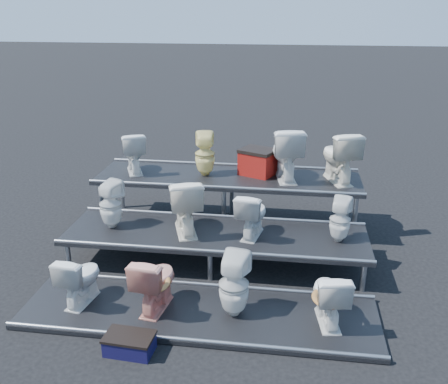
# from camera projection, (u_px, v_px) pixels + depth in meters

# --- Properties ---
(ground) EXTENTS (80.00, 80.00, 0.00)m
(ground) POSITION_uv_depth(u_px,v_px,m) (216.00, 262.00, 7.12)
(ground) COLOR black
(ground) RESTS_ON ground
(tier_front) EXTENTS (4.20, 1.20, 0.06)m
(tier_front) POSITION_uv_depth(u_px,v_px,m) (199.00, 313.00, 5.90)
(tier_front) COLOR black
(tier_front) RESTS_ON ground
(tier_mid) EXTENTS (4.20, 1.20, 0.46)m
(tier_mid) POSITION_uv_depth(u_px,v_px,m) (216.00, 248.00, 7.04)
(tier_mid) COLOR black
(tier_mid) RESTS_ON ground
(tier_back) EXTENTS (4.20, 1.20, 0.86)m
(tier_back) POSITION_uv_depth(u_px,v_px,m) (228.00, 201.00, 8.17)
(tier_back) COLOR black
(tier_back) RESTS_ON ground
(toilet_0) EXTENTS (0.45, 0.68, 0.64)m
(toilet_0) POSITION_uv_depth(u_px,v_px,m) (80.00, 278.00, 5.97)
(toilet_0) COLOR silver
(toilet_0) RESTS_ON tier_front
(toilet_1) EXTENTS (0.49, 0.74, 0.71)m
(toilet_1) POSITION_uv_depth(u_px,v_px,m) (155.00, 281.00, 5.84)
(toilet_1) COLOR tan
(toilet_1) RESTS_ON tier_front
(toilet_2) EXTENTS (0.40, 0.41, 0.77)m
(toilet_2) POSITION_uv_depth(u_px,v_px,m) (234.00, 285.00, 5.70)
(toilet_2) COLOR silver
(toilet_2) RESTS_ON tier_front
(toilet_3) EXTENTS (0.47, 0.71, 0.67)m
(toilet_3) POSITION_uv_depth(u_px,v_px,m) (329.00, 296.00, 5.58)
(toilet_3) COLOR silver
(toilet_3) RESTS_ON tier_front
(toilet_4) EXTENTS (0.41, 0.42, 0.69)m
(toilet_4) POSITION_uv_depth(u_px,v_px,m) (111.00, 204.00, 7.03)
(toilet_4) COLOR silver
(toilet_4) RESTS_ON tier_mid
(toilet_5) EXTENTS (0.68, 0.89, 0.81)m
(toilet_5) POSITION_uv_depth(u_px,v_px,m) (185.00, 205.00, 6.87)
(toilet_5) COLOR white
(toilet_5) RESTS_ON tier_mid
(toilet_6) EXTENTS (0.47, 0.68, 0.64)m
(toilet_6) POSITION_uv_depth(u_px,v_px,m) (252.00, 214.00, 6.78)
(toilet_6) COLOR silver
(toilet_6) RESTS_ON tier_mid
(toilet_7) EXTENTS (0.34, 0.35, 0.61)m
(toilet_7) POSITION_uv_depth(u_px,v_px,m) (340.00, 220.00, 6.63)
(toilet_7) COLOR silver
(toilet_7) RESTS_ON tier_mid
(toilet_8) EXTENTS (0.60, 0.75, 0.67)m
(toilet_8) POSITION_uv_depth(u_px,v_px,m) (133.00, 152.00, 8.10)
(toilet_8) COLOR silver
(toilet_8) RESTS_ON tier_back
(toilet_9) EXTENTS (0.37, 0.37, 0.70)m
(toilet_9) POSITION_uv_depth(u_px,v_px,m) (205.00, 154.00, 7.94)
(toilet_9) COLOR #F5E591
(toilet_9) RESTS_ON tier_back
(toilet_10) EXTENTS (0.61, 0.89, 0.84)m
(toilet_10) POSITION_uv_depth(u_px,v_px,m) (286.00, 153.00, 7.75)
(toilet_10) COLOR silver
(toilet_10) RESTS_ON tier_back
(toilet_11) EXTENTS (0.68, 0.89, 0.81)m
(toilet_11) POSITION_uv_depth(u_px,v_px,m) (339.00, 156.00, 7.65)
(toilet_11) COLOR white
(toilet_11) RESTS_ON tier_back
(red_crate) EXTENTS (0.64, 0.59, 0.37)m
(red_crate) POSITION_uv_depth(u_px,v_px,m) (258.00, 163.00, 8.03)
(red_crate) COLOR maroon
(red_crate) RESTS_ON tier_back
(step_stool) EXTENTS (0.52, 0.33, 0.18)m
(step_stool) POSITION_uv_depth(u_px,v_px,m) (130.00, 345.00, 5.26)
(step_stool) COLOR black
(step_stool) RESTS_ON ground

